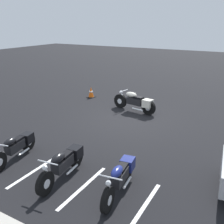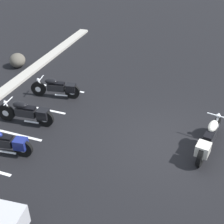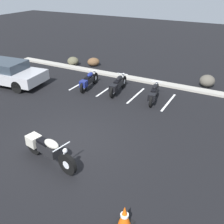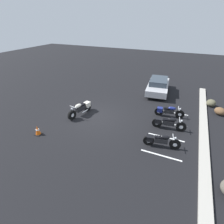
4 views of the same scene
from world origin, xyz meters
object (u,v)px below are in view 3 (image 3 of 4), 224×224
(motorcycle_cream_featured, at_px, (47,149))
(parked_bike_2, at_px, (154,93))
(parked_bike_0, at_px, (88,81))
(landscape_rock_0, at_px, (93,62))
(parked_bike_1, at_px, (118,85))
(car_silver, at_px, (5,72))
(landscape_rock_2, at_px, (73,61))
(traffic_cone, at_px, (124,217))
(landscape_rock_1, at_px, (207,81))

(motorcycle_cream_featured, xyz_separation_m, parked_bike_2, (1.38, 5.91, -0.07))
(parked_bike_0, relative_size, landscape_rock_0, 2.55)
(parked_bike_1, bearing_deg, car_silver, 100.88)
(landscape_rock_2, xyz_separation_m, traffic_cone, (8.56, -9.75, 0.00))
(landscape_rock_0, relative_size, traffic_cone, 1.33)
(parked_bike_0, height_order, landscape_rock_2, parked_bike_0)
(car_silver, xyz_separation_m, traffic_cone, (9.78, -5.27, -0.40))
(landscape_rock_1, xyz_separation_m, landscape_rock_2, (-8.57, -0.31, -0.05))
(landscape_rock_0, distance_m, traffic_cone, 12.60)
(parked_bike_0, xyz_separation_m, car_silver, (-4.34, -1.56, 0.25))
(landscape_rock_0, relative_size, landscape_rock_1, 1.00)
(landscape_rock_1, bearing_deg, landscape_rock_2, -177.91)
(parked_bike_0, height_order, landscape_rock_0, parked_bike_0)
(parked_bike_1, bearing_deg, parked_bike_2, -98.43)
(landscape_rock_1, bearing_deg, parked_bike_0, -149.34)
(landscape_rock_2, bearing_deg, traffic_cone, -48.74)
(landscape_rock_0, bearing_deg, parked_bike_2, -31.57)
(parked_bike_2, relative_size, car_silver, 0.44)
(landscape_rock_0, height_order, landscape_rock_2, landscape_rock_2)
(parked_bike_1, bearing_deg, traffic_cone, -157.11)
(parked_bike_0, height_order, landscape_rock_1, parked_bike_0)
(parked_bike_2, bearing_deg, parked_bike_0, 81.36)
(landscape_rock_1, bearing_deg, parked_bike_1, -141.63)
(parked_bike_0, bearing_deg, car_silver, 102.45)
(motorcycle_cream_featured, relative_size, parked_bike_2, 1.17)
(parked_bike_2, distance_m, landscape_rock_1, 3.65)
(parked_bike_1, bearing_deg, landscape_rock_2, 54.54)
(landscape_rock_2, bearing_deg, landscape_rock_0, 22.32)
(landscape_rock_0, xyz_separation_m, landscape_rock_1, (7.30, -0.21, 0.06))
(parked_bike_0, distance_m, landscape_rock_0, 3.91)
(parked_bike_1, relative_size, landscape_rock_0, 2.62)
(landscape_rock_2, bearing_deg, motorcycle_cream_featured, -58.59)
(motorcycle_cream_featured, bearing_deg, landscape_rock_1, 80.48)
(traffic_cone, bearing_deg, landscape_rock_0, 125.34)
(landscape_rock_0, bearing_deg, traffic_cone, -54.66)
(parked_bike_2, distance_m, landscape_rock_2, 7.27)
(parked_bike_0, xyz_separation_m, parked_bike_1, (1.62, 0.20, 0.01))
(motorcycle_cream_featured, relative_size, traffic_cone, 3.83)
(parked_bike_1, height_order, landscape_rock_2, parked_bike_1)
(parked_bike_0, bearing_deg, traffic_cone, -148.84)
(motorcycle_cream_featured, bearing_deg, traffic_cone, -7.46)
(parked_bike_0, bearing_deg, parked_bike_2, -95.71)
(parked_bike_0, height_order, car_silver, car_silver)
(parked_bike_0, distance_m, traffic_cone, 8.74)
(motorcycle_cream_featured, xyz_separation_m, parked_bike_1, (-0.59, 6.00, -0.05))
(car_silver, height_order, traffic_cone, car_silver)
(parked_bike_2, bearing_deg, parked_bike_1, 76.88)
(car_silver, bearing_deg, landscape_rock_1, 20.30)
(landscape_rock_0, bearing_deg, car_silver, -116.45)
(motorcycle_cream_featured, xyz_separation_m, traffic_cone, (3.23, -1.03, -0.20))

